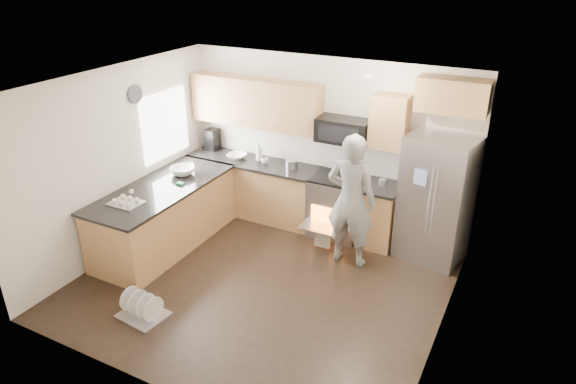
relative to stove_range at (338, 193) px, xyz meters
The scene contains 8 objects.
ground 1.86m from the stove_range, 101.69° to the right, with size 4.50×4.50×0.00m, color black.
room_shell 1.99m from the stove_range, 103.00° to the right, with size 4.54×4.04×2.62m.
back_cabinet_run 0.98m from the stove_range, behind, with size 4.45×0.64×2.50m.
peninsula 2.56m from the stove_range, 145.52° to the right, with size 0.96×2.36×1.04m.
stove_range is the anchor object (origin of this frame).
refrigerator 1.44m from the stove_range, ahead, with size 0.97×0.82×1.78m.
person 0.83m from the stove_range, 55.73° to the right, with size 0.68×0.45×1.87m, color gray.
dish_rack 3.23m from the stove_range, 113.50° to the right, with size 0.59×0.49×0.34m.
Camera 1 is at (2.85, -4.78, 3.92)m, focal length 32.00 mm.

